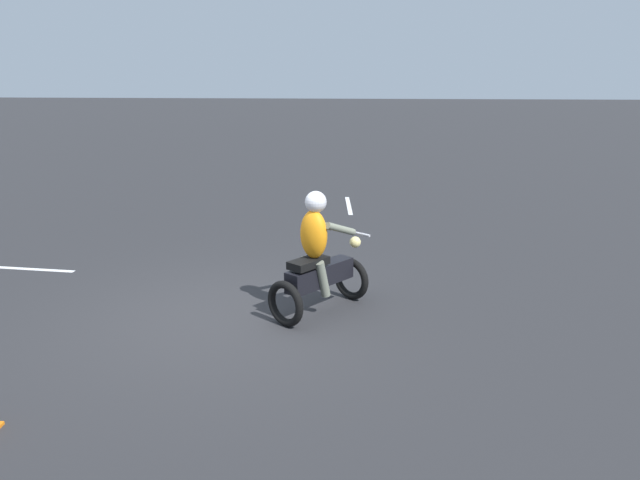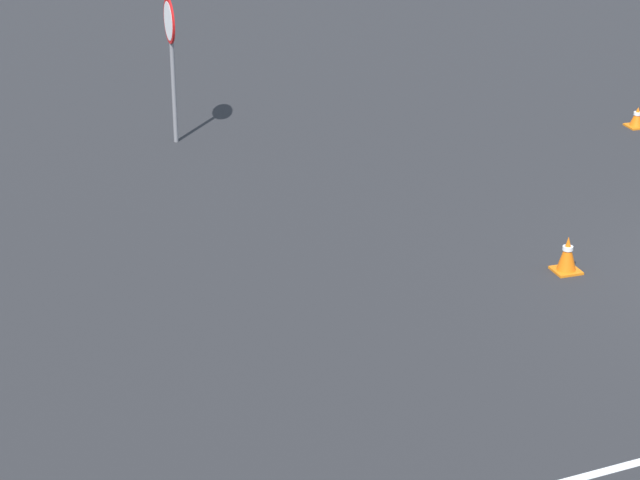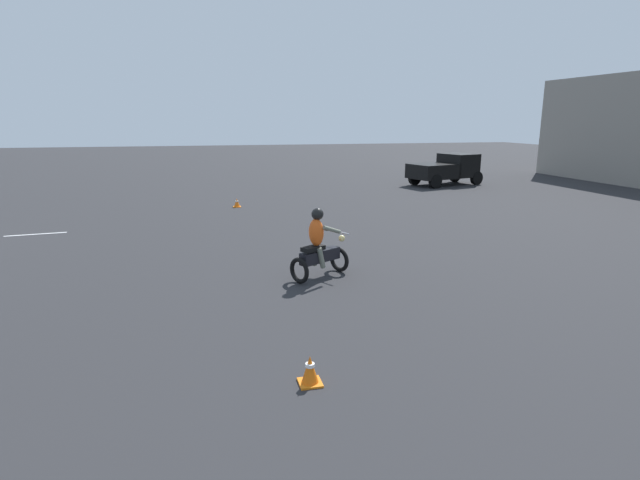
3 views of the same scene
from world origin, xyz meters
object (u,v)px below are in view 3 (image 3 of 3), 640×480
Objects in this scene: pickup_truck at (446,169)px; traffic_cone_near_left at (310,370)px; motorcycle_rider_background at (319,248)px; traffic_cone_mid_left at (237,203)px.

traffic_cone_near_left is (19.65, -12.40, -0.72)m from pickup_truck.
traffic_cone_mid_left is (-10.28, -1.06, -0.55)m from motorcycle_rider_background.
motorcycle_rider_background is at bearing 164.73° from traffic_cone_near_left.
traffic_cone_mid_left is at bearing -84.76° from pickup_truck.
motorcycle_rider_background is 4.88m from traffic_cone_near_left.
pickup_truck is at bearing 147.76° from traffic_cone_near_left.
pickup_truck is (-14.97, 11.12, 0.20)m from motorcycle_rider_background.
traffic_cone_mid_left is (-14.96, 0.22, -0.03)m from traffic_cone_near_left.
motorcycle_rider_background is at bearing 5.89° from traffic_cone_mid_left.
pickup_truck reaches higher than traffic_cone_mid_left.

